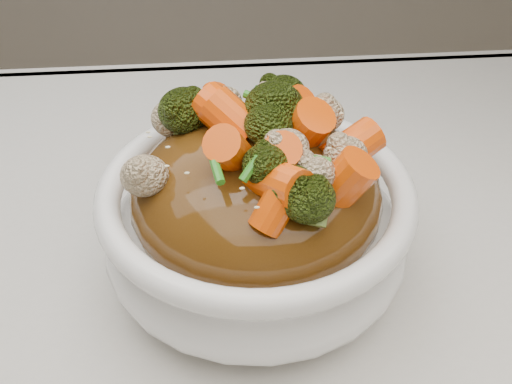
{
  "coord_description": "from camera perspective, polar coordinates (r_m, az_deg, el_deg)",
  "views": [
    {
      "loc": [
        -0.0,
        -0.3,
        1.11
      ],
      "look_at": [
        0.03,
        0.04,
        0.83
      ],
      "focal_mm": 42.0,
      "sensor_mm": 36.0,
      "label": 1
    }
  ],
  "objects": [
    {
      "name": "scallions",
      "position": [
        0.4,
        0.0,
        7.22
      ],
      "size": [
        0.18,
        0.18,
        0.02
      ],
      "primitive_type": null,
      "rotation": [
        0.0,
        0.0,
        0.37
      ],
      "color": "#2B801D",
      "rests_on": "sauce_base"
    },
    {
      "name": "tablecloth",
      "position": [
        0.48,
        -2.7,
        -12.41
      ],
      "size": [
        1.2,
        0.8,
        0.04
      ],
      "primitive_type": "cube",
      "color": "silver",
      "rests_on": "dining_table"
    },
    {
      "name": "carrots",
      "position": [
        0.4,
        0.0,
        7.09
      ],
      "size": [
        0.24,
        0.24,
        0.05
      ],
      "primitive_type": null,
      "rotation": [
        0.0,
        0.0,
        0.37
      ],
      "color": "#FB5408",
      "rests_on": "sauce_base"
    },
    {
      "name": "sauce_base",
      "position": [
        0.44,
        0.0,
        -0.33
      ],
      "size": [
        0.24,
        0.24,
        0.1
      ],
      "primitive_type": "ellipsoid",
      "rotation": [
        0.0,
        0.0,
        0.37
      ],
      "color": "#4D2D0D",
      "rests_on": "bowl"
    },
    {
      "name": "sesame_seeds",
      "position": [
        0.4,
        0.0,
        7.22
      ],
      "size": [
        0.21,
        0.21,
        0.01
      ],
      "primitive_type": null,
      "rotation": [
        0.0,
        0.0,
        0.37
      ],
      "color": "beige",
      "rests_on": "sauce_base"
    },
    {
      "name": "bowl",
      "position": [
        0.46,
        0.0,
        -3.38
      ],
      "size": [
        0.3,
        0.3,
        0.09
      ],
      "primitive_type": null,
      "rotation": [
        0.0,
        0.0,
        0.37
      ],
      "color": "white",
      "rests_on": "tablecloth"
    },
    {
      "name": "cauliflower",
      "position": [
        0.4,
        0.0,
        6.7
      ],
      "size": [
        0.24,
        0.24,
        0.04
      ],
      "primitive_type": null,
      "rotation": [
        0.0,
        0.0,
        0.37
      ],
      "color": "beige",
      "rests_on": "sauce_base"
    },
    {
      "name": "broccoli",
      "position": [
        0.4,
        0.0,
        6.96
      ],
      "size": [
        0.24,
        0.24,
        0.05
      ],
      "primitive_type": null,
      "rotation": [
        0.0,
        0.0,
        0.37
      ],
      "color": "black",
      "rests_on": "sauce_base"
    }
  ]
}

